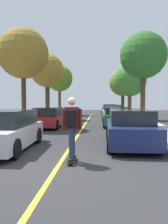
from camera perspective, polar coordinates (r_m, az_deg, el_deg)
ground at (r=6.56m, az=-6.12°, el=-12.82°), size 80.00×80.00×0.00m
center_line at (r=10.43m, az=-2.23°, el=-6.96°), size 0.12×39.20×0.01m
parked_car_left_nearest at (r=8.68m, az=-19.45°, el=-4.40°), size 2.02×4.15×1.43m
parked_car_left_near at (r=15.34m, az=-8.98°, el=-1.44°), size 1.93×4.17×1.35m
parked_car_right_nearest at (r=9.15m, az=11.55°, el=-3.91°), size 1.93×4.42×1.43m
parked_car_right_near at (r=16.07m, az=8.28°, el=-1.19°), size 1.98×4.23×1.37m
parked_car_right_far at (r=22.04m, az=7.12°, el=-0.07°), size 2.04×4.63×1.41m
parked_car_right_farthest at (r=27.66m, az=6.49°, el=0.54°), size 1.95×4.51×1.43m
street_tree_left_nearest at (r=15.99m, az=-15.25°, el=14.15°), size 3.40×3.40×6.54m
street_tree_left_near at (r=22.50m, az=-9.35°, el=10.24°), size 3.27×3.27×6.26m
street_tree_left_far at (r=28.99m, az=-6.27°, el=8.47°), size 3.35×3.35×6.24m
street_tree_right_nearest at (r=15.79m, az=14.88°, el=13.67°), size 3.10×3.10×6.23m
street_tree_right_near at (r=22.07m, az=11.61°, el=7.99°), size 3.17×3.17×5.28m
street_tree_right_far at (r=28.47m, az=9.89°, el=7.45°), size 3.43×3.43×5.73m
skateboard at (r=6.58m, az=-3.09°, el=-11.99°), size 0.22×0.84×0.10m
skateboarder at (r=6.36m, az=-3.16°, el=-3.11°), size 0.58×0.70×1.77m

